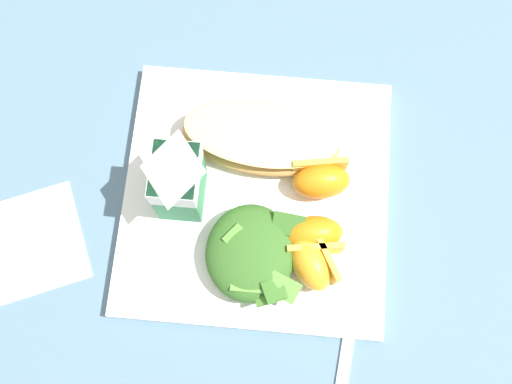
{
  "coord_description": "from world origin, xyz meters",
  "views": [
    {
      "loc": [
        -0.18,
        -0.02,
        0.64
      ],
      "look_at": [
        0.0,
        0.0,
        0.03
      ],
      "focal_mm": 42.95,
      "sensor_mm": 36.0,
      "label": 1
    }
  ],
  "objects_px": {
    "white_plate": "(256,197)",
    "paper_napkin": "(30,243)",
    "green_salad_pile": "(251,253)",
    "cheesy_pizza_bread": "(258,137)",
    "orange_wedge_front": "(312,262)",
    "milk_carton": "(177,179)",
    "orange_wedge_middle": "(313,236)",
    "orange_wedge_rear": "(321,180)"
  },
  "relations": [
    {
      "from": "white_plate",
      "to": "paper_napkin",
      "type": "distance_m",
      "value": 0.25
    },
    {
      "from": "green_salad_pile",
      "to": "white_plate",
      "type": "bearing_deg",
      "value": 0.55
    },
    {
      "from": "white_plate",
      "to": "cheesy_pizza_bread",
      "type": "relative_size",
      "value": 1.59
    },
    {
      "from": "green_salad_pile",
      "to": "orange_wedge_front",
      "type": "distance_m",
      "value": 0.06
    },
    {
      "from": "milk_carton",
      "to": "paper_napkin",
      "type": "relative_size",
      "value": 1.0
    },
    {
      "from": "green_salad_pile",
      "to": "milk_carton",
      "type": "bearing_deg",
      "value": 52.21
    },
    {
      "from": "milk_carton",
      "to": "orange_wedge_middle",
      "type": "relative_size",
      "value": 1.7
    },
    {
      "from": "white_plate",
      "to": "orange_wedge_middle",
      "type": "bearing_deg",
      "value": -124.88
    },
    {
      "from": "milk_carton",
      "to": "green_salad_pile",
      "type": "bearing_deg",
      "value": -127.79
    },
    {
      "from": "orange_wedge_middle",
      "to": "cheesy_pizza_bread",
      "type": "bearing_deg",
      "value": 32.87
    },
    {
      "from": "cheesy_pizza_bread",
      "to": "milk_carton",
      "type": "height_order",
      "value": "milk_carton"
    },
    {
      "from": "cheesy_pizza_bread",
      "to": "paper_napkin",
      "type": "relative_size",
      "value": 1.6
    },
    {
      "from": "orange_wedge_rear",
      "to": "white_plate",
      "type": "bearing_deg",
      "value": 103.89
    },
    {
      "from": "orange_wedge_front",
      "to": "orange_wedge_rear",
      "type": "xyz_separation_m",
      "value": [
        0.09,
        -0.0,
        0.0
      ]
    },
    {
      "from": "white_plate",
      "to": "green_salad_pile",
      "type": "xyz_separation_m",
      "value": [
        -0.07,
        -0.0,
        0.03
      ]
    },
    {
      "from": "green_salad_pile",
      "to": "orange_wedge_rear",
      "type": "relative_size",
      "value": 1.6
    },
    {
      "from": "cheesy_pizza_bread",
      "to": "orange_wedge_middle",
      "type": "height_order",
      "value": "orange_wedge_middle"
    },
    {
      "from": "white_plate",
      "to": "orange_wedge_middle",
      "type": "relative_size",
      "value": 4.32
    },
    {
      "from": "white_plate",
      "to": "paper_napkin",
      "type": "height_order",
      "value": "white_plate"
    },
    {
      "from": "orange_wedge_front",
      "to": "orange_wedge_rear",
      "type": "bearing_deg",
      "value": -2.66
    },
    {
      "from": "white_plate",
      "to": "orange_wedge_front",
      "type": "height_order",
      "value": "orange_wedge_front"
    },
    {
      "from": "orange_wedge_front",
      "to": "paper_napkin",
      "type": "bearing_deg",
      "value": 90.15
    },
    {
      "from": "white_plate",
      "to": "paper_napkin",
      "type": "bearing_deg",
      "value": 106.76
    },
    {
      "from": "white_plate",
      "to": "orange_wedge_rear",
      "type": "bearing_deg",
      "value": -76.11
    },
    {
      "from": "paper_napkin",
      "to": "green_salad_pile",
      "type": "bearing_deg",
      "value": -89.04
    },
    {
      "from": "paper_napkin",
      "to": "milk_carton",
      "type": "bearing_deg",
      "value": -68.31
    },
    {
      "from": "orange_wedge_front",
      "to": "orange_wedge_rear",
      "type": "height_order",
      "value": "same"
    },
    {
      "from": "white_plate",
      "to": "orange_wedge_front",
      "type": "relative_size",
      "value": 4.0
    },
    {
      "from": "orange_wedge_front",
      "to": "white_plate",
      "type": "bearing_deg",
      "value": 41.61
    },
    {
      "from": "green_salad_pile",
      "to": "orange_wedge_front",
      "type": "bearing_deg",
      "value": -92.93
    },
    {
      "from": "green_salad_pile",
      "to": "milk_carton",
      "type": "height_order",
      "value": "milk_carton"
    },
    {
      "from": "milk_carton",
      "to": "paper_napkin",
      "type": "bearing_deg",
      "value": 111.69
    },
    {
      "from": "orange_wedge_middle",
      "to": "orange_wedge_rear",
      "type": "distance_m",
      "value": 0.06
    },
    {
      "from": "cheesy_pizza_bread",
      "to": "orange_wedge_front",
      "type": "distance_m",
      "value": 0.14
    },
    {
      "from": "green_salad_pile",
      "to": "orange_wedge_middle",
      "type": "xyz_separation_m",
      "value": [
        0.02,
        -0.06,
        -0.0
      ]
    },
    {
      "from": "white_plate",
      "to": "green_salad_pile",
      "type": "distance_m",
      "value": 0.07
    },
    {
      "from": "cheesy_pizza_bread",
      "to": "milk_carton",
      "type": "bearing_deg",
      "value": 131.93
    },
    {
      "from": "cheesy_pizza_bread",
      "to": "orange_wedge_front",
      "type": "relative_size",
      "value": 2.51
    },
    {
      "from": "paper_napkin",
      "to": "cheesy_pizza_bread",
      "type": "bearing_deg",
      "value": -60.99
    },
    {
      "from": "milk_carton",
      "to": "orange_wedge_front",
      "type": "distance_m",
      "value": 0.16
    },
    {
      "from": "milk_carton",
      "to": "orange_wedge_middle",
      "type": "bearing_deg",
      "value": -104.53
    },
    {
      "from": "orange_wedge_rear",
      "to": "paper_napkin",
      "type": "distance_m",
      "value": 0.32
    }
  ]
}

